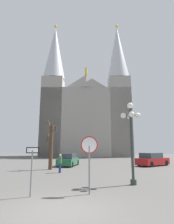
{
  "coord_description": "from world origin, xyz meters",
  "views": [
    {
      "loc": [
        1.52,
        -6.86,
        2.15
      ],
      "look_at": [
        -0.86,
        20.32,
        7.41
      ],
      "focal_mm": 29.71,
      "sensor_mm": 36.0,
      "label": 1
    }
  ],
  "objects_px": {
    "cathedral": "(86,110)",
    "one_way_arrow_sign": "(32,165)",
    "parked_car_near_green": "(68,160)",
    "stop_sign": "(89,153)",
    "street_lamp": "(131,130)",
    "parked_car_far_red": "(152,160)",
    "bare_tree": "(51,145)",
    "pedestrian_walking": "(60,161)"
  },
  "relations": [
    {
      "from": "stop_sign",
      "to": "street_lamp",
      "type": "height_order",
      "value": "street_lamp"
    },
    {
      "from": "cathedral",
      "to": "stop_sign",
      "type": "xyz_separation_m",
      "value": [
        3.61,
        -37.33,
        -9.68
      ]
    },
    {
      "from": "bare_tree",
      "to": "cathedral",
      "type": "bearing_deg",
      "value": 87.83
    },
    {
      "from": "one_way_arrow_sign",
      "to": "street_lamp",
      "type": "height_order",
      "value": "street_lamp"
    },
    {
      "from": "cathedral",
      "to": "stop_sign",
      "type": "distance_m",
      "value": 38.74
    },
    {
      "from": "parked_car_near_green",
      "to": "cathedral",
      "type": "bearing_deg",
      "value": 90.2
    },
    {
      "from": "stop_sign",
      "to": "pedestrian_walking",
      "type": "relative_size",
      "value": 1.7
    },
    {
      "from": "one_way_arrow_sign",
      "to": "parked_car_near_green",
      "type": "relative_size",
      "value": 0.51
    },
    {
      "from": "cathedral",
      "to": "parked_car_near_green",
      "type": "relative_size",
      "value": 8.16
    },
    {
      "from": "stop_sign",
      "to": "street_lamp",
      "type": "bearing_deg",
      "value": 45.62
    },
    {
      "from": "parked_car_far_red",
      "to": "pedestrian_walking",
      "type": "bearing_deg",
      "value": -143.96
    },
    {
      "from": "stop_sign",
      "to": "bare_tree",
      "type": "relative_size",
      "value": 0.55
    },
    {
      "from": "stop_sign",
      "to": "parked_car_far_red",
      "type": "relative_size",
      "value": 0.6
    },
    {
      "from": "parked_car_near_green",
      "to": "parked_car_far_red",
      "type": "xyz_separation_m",
      "value": [
        10.05,
        1.08,
        0.02
      ]
    },
    {
      "from": "parked_car_far_red",
      "to": "pedestrian_walking",
      "type": "height_order",
      "value": "pedestrian_walking"
    },
    {
      "from": "stop_sign",
      "to": "parked_car_far_red",
      "type": "height_order",
      "value": "stop_sign"
    },
    {
      "from": "bare_tree",
      "to": "pedestrian_walking",
      "type": "height_order",
      "value": "bare_tree"
    },
    {
      "from": "street_lamp",
      "to": "parked_car_far_red",
      "type": "bearing_deg",
      "value": 71.05
    },
    {
      "from": "stop_sign",
      "to": "bare_tree",
      "type": "bearing_deg",
      "value": 115.85
    },
    {
      "from": "one_way_arrow_sign",
      "to": "street_lamp",
      "type": "relative_size",
      "value": 0.44
    },
    {
      "from": "street_lamp",
      "to": "bare_tree",
      "type": "distance_m",
      "value": 10.09
    },
    {
      "from": "one_way_arrow_sign",
      "to": "cathedral",
      "type": "bearing_deg",
      "value": 91.54
    },
    {
      "from": "parked_car_near_green",
      "to": "stop_sign",
      "type": "bearing_deg",
      "value": -75.18
    },
    {
      "from": "parked_car_far_red",
      "to": "street_lamp",
      "type": "bearing_deg",
      "value": -108.95
    },
    {
      "from": "stop_sign",
      "to": "street_lamp",
      "type": "relative_size",
      "value": 0.54
    },
    {
      "from": "one_way_arrow_sign",
      "to": "bare_tree",
      "type": "xyz_separation_m",
      "value": [
        -2.07,
        10.31,
        0.99
      ]
    },
    {
      "from": "street_lamp",
      "to": "pedestrian_walking",
      "type": "height_order",
      "value": "street_lamp"
    },
    {
      "from": "street_lamp",
      "to": "one_way_arrow_sign",
      "type": "bearing_deg",
      "value": -147.65
    },
    {
      "from": "cathedral",
      "to": "street_lamp",
      "type": "xyz_separation_m",
      "value": [
        6.04,
        -34.85,
        -8.35
      ]
    },
    {
      "from": "stop_sign",
      "to": "pedestrian_walking",
      "type": "distance_m",
      "value": 8.07
    },
    {
      "from": "bare_tree",
      "to": "parked_car_far_red",
      "type": "relative_size",
      "value": 1.09
    },
    {
      "from": "bare_tree",
      "to": "parked_car_near_green",
      "type": "xyz_separation_m",
      "value": [
        1.13,
        3.71,
        -1.69
      ]
    },
    {
      "from": "stop_sign",
      "to": "parked_car_near_green",
      "type": "relative_size",
      "value": 0.63
    },
    {
      "from": "street_lamp",
      "to": "pedestrian_walking",
      "type": "relative_size",
      "value": 3.12
    },
    {
      "from": "cathedral",
      "to": "pedestrian_walking",
      "type": "relative_size",
      "value": 21.94
    },
    {
      "from": "bare_tree",
      "to": "street_lamp",
      "type": "bearing_deg",
      "value": -45.18
    },
    {
      "from": "street_lamp",
      "to": "pedestrian_walking",
      "type": "distance_m",
      "value": 7.76
    },
    {
      "from": "bare_tree",
      "to": "parked_car_far_red",
      "type": "height_order",
      "value": "bare_tree"
    },
    {
      "from": "cathedral",
      "to": "one_way_arrow_sign",
      "type": "xyz_separation_m",
      "value": [
        1.02,
        -38.03,
        -10.21
      ]
    },
    {
      "from": "one_way_arrow_sign",
      "to": "parked_car_near_green",
      "type": "distance_m",
      "value": 14.07
    },
    {
      "from": "bare_tree",
      "to": "parked_car_near_green",
      "type": "height_order",
      "value": "bare_tree"
    },
    {
      "from": "cathedral",
      "to": "pedestrian_walking",
      "type": "height_order",
      "value": "cathedral"
    }
  ]
}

